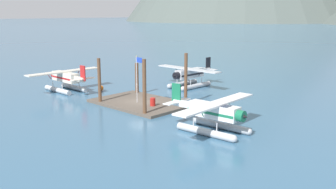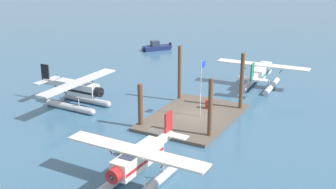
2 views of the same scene
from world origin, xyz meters
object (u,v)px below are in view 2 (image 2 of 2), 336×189
at_px(fuel_drum, 208,104).
at_px(mooring_buoy, 123,151).
at_px(seaplane_silver_bow_left, 77,92).
at_px(seaplane_cream_port_aft, 138,163).
at_px(seaplane_white_stbd_aft, 261,74).
at_px(boat_navy_open_east, 156,47).
at_px(flagpole, 201,82).

bearing_deg(fuel_drum, mooring_buoy, 170.81).
height_order(seaplane_silver_bow_left, seaplane_cream_port_aft, same).
xyz_separation_m(fuel_drum, seaplane_cream_port_aft, (-15.09, -1.43, 0.84)).
bearing_deg(seaplane_white_stbd_aft, fuel_drum, 167.33).
distance_m(seaplane_silver_bow_left, boat_navy_open_east, 26.23).
height_order(flagpole, mooring_buoy, flagpole).
height_order(mooring_buoy, boat_navy_open_east, boat_navy_open_east).
height_order(flagpole, seaplane_cream_port_aft, flagpole).
distance_m(seaplane_cream_port_aft, seaplane_white_stbd_aft, 24.95).
bearing_deg(mooring_buoy, seaplane_silver_bow_left, 55.59).
relative_size(fuel_drum, mooring_buoy, 1.22).
relative_size(seaplane_cream_port_aft, boat_navy_open_east, 2.46).
bearing_deg(flagpole, boat_navy_open_east, 38.32).
bearing_deg(seaplane_silver_bow_left, seaplane_cream_port_aft, -126.77).
bearing_deg(seaplane_cream_port_aft, mooring_buoy, 46.93).
bearing_deg(seaplane_silver_bow_left, fuel_drum, -67.50).
bearing_deg(boat_navy_open_east, fuel_drum, -139.12).
bearing_deg(seaplane_silver_bow_left, mooring_buoy, -124.41).
bearing_deg(mooring_buoy, fuel_drum, -9.19).
bearing_deg(fuel_drum, seaplane_white_stbd_aft, -12.67).
bearing_deg(mooring_buoy, seaplane_white_stbd_aft, -10.77).
height_order(fuel_drum, seaplane_silver_bow_left, seaplane_silver_bow_left).
height_order(seaplane_white_stbd_aft, boat_navy_open_east, seaplane_white_stbd_aft).
xyz_separation_m(fuel_drum, boat_navy_open_east, (20.57, 17.81, -0.25)).
bearing_deg(mooring_buoy, seaplane_cream_port_aft, -133.07).
distance_m(mooring_buoy, seaplane_silver_bow_left, 12.34).
xyz_separation_m(flagpole, mooring_buoy, (-9.74, 2.12, -3.30)).
distance_m(mooring_buoy, boat_navy_open_east, 36.18).
distance_m(fuel_drum, seaplane_white_stbd_aft, 10.13).
relative_size(flagpole, seaplane_white_stbd_aft, 0.51).
height_order(flagpole, seaplane_white_stbd_aft, flagpole).
relative_size(flagpole, seaplane_cream_port_aft, 0.51).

